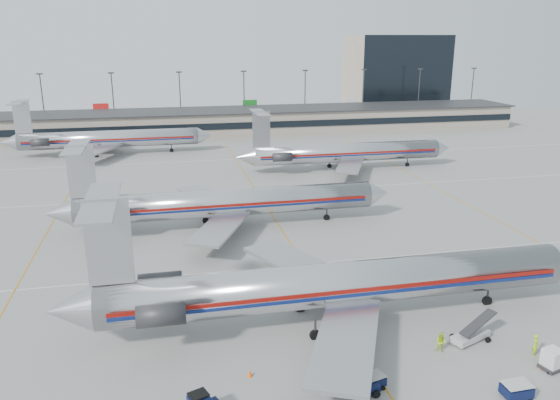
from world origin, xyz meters
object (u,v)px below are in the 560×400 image
object	(u,v)px
jet_foreground	(331,284)
jet_second_row	(221,203)
belt_loader	(471,334)
tug_center	(361,385)
uld_container	(552,360)

from	to	relation	value
jet_foreground	jet_second_row	size ratio (longest dim) A/B	1.07
jet_second_row	belt_loader	xyz separation A→B (m)	(17.07, -32.69, -2.84)
jet_second_row	belt_loader	size ratio (longest dim) A/B	10.28
jet_foreground	tug_center	distance (m)	10.80
jet_second_row	uld_container	size ratio (longest dim) A/B	24.26
jet_foreground	uld_container	bearing A→B (deg)	-36.30
jet_foreground	belt_loader	world-z (taller)	jet_foreground
jet_second_row	tug_center	size ratio (longest dim) A/B	18.58
jet_foreground	tug_center	world-z (taller)	jet_foreground
jet_second_row	jet_foreground	bearing A→B (deg)	-76.48
belt_loader	tug_center	bearing A→B (deg)	-178.68
jet_foreground	jet_second_row	bearing A→B (deg)	103.52
jet_second_row	belt_loader	bearing A→B (deg)	-62.43
uld_container	jet_second_row	bearing A→B (deg)	103.78
belt_loader	jet_second_row	bearing A→B (deg)	96.12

